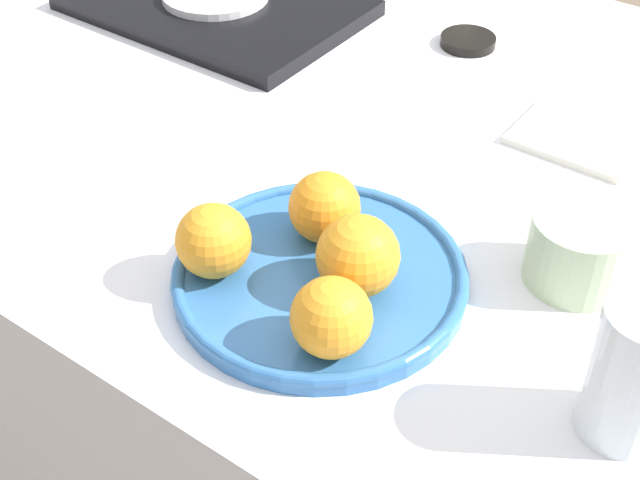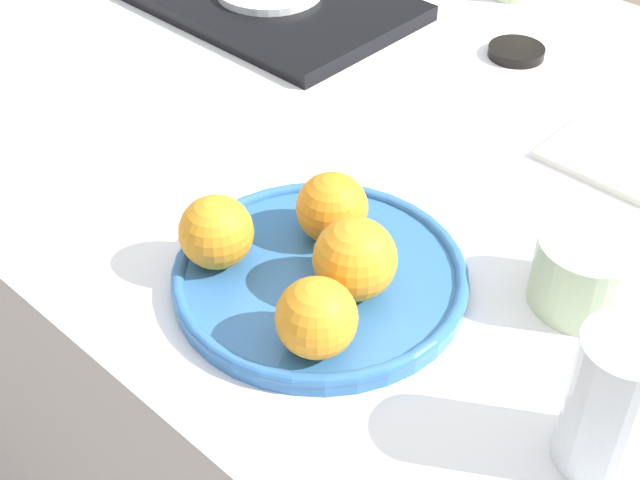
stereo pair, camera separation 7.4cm
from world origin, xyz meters
The scene contains 11 objects.
table centered at (0.00, 0.00, 0.38)m, with size 1.52×0.88×0.77m.
fruit_platter centered at (0.14, -0.25, 0.78)m, with size 0.26×0.26×0.02m.
orange_0 centered at (0.17, -0.25, 0.82)m, with size 0.07×0.07×0.07m.
orange_1 centered at (0.19, -0.32, 0.81)m, with size 0.06×0.06×0.06m.
orange_2 centered at (0.11, -0.21, 0.81)m, with size 0.06×0.06×0.06m.
orange_3 centered at (0.06, -0.30, 0.81)m, with size 0.06×0.06×0.06m.
water_glass centered at (0.40, -0.25, 0.83)m, with size 0.06×0.06×0.12m.
serving_tray centered at (-0.29, 0.10, 0.78)m, with size 0.37×0.25×0.02m.
cup_1 centered at (0.31, -0.12, 0.80)m, with size 0.09×0.09×0.07m.
napkin centered at (0.23, 0.09, 0.77)m, with size 0.13×0.10×0.01m.
soy_dish centered at (0.03, 0.21, 0.77)m, with size 0.07×0.07×0.01m.
Camera 2 is at (0.53, -0.67, 1.29)m, focal length 50.00 mm.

